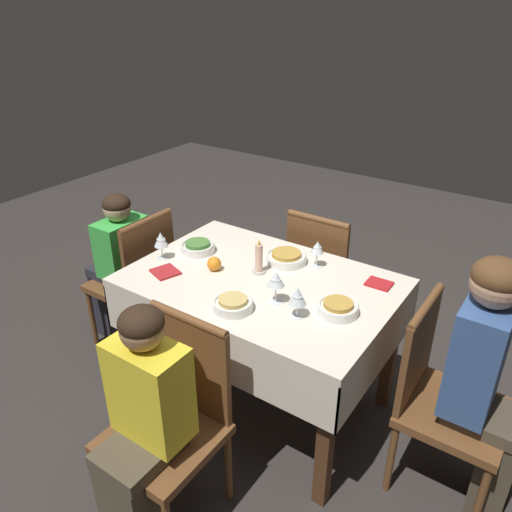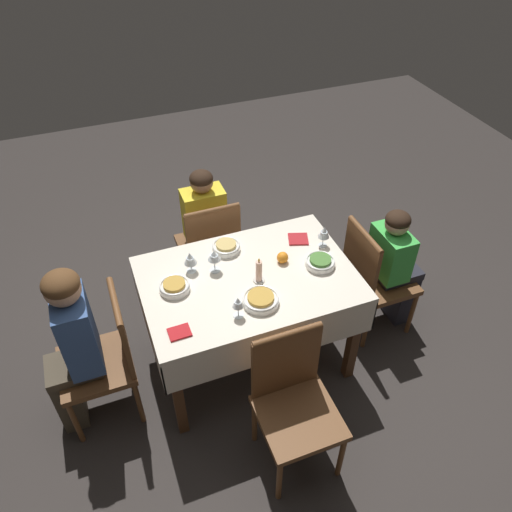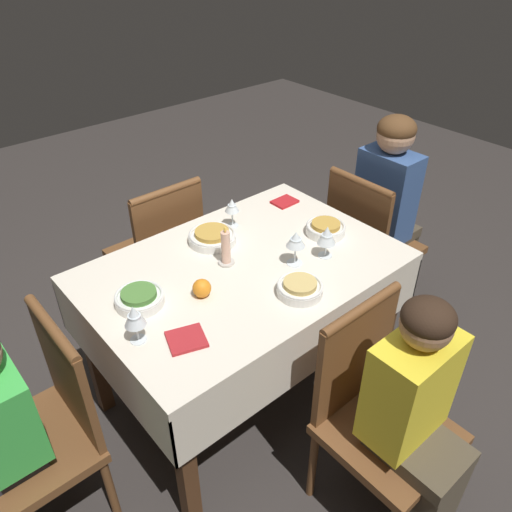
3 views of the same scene
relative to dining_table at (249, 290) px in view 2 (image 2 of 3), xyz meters
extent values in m
plane|color=#332D2B|center=(0.00, 0.00, -0.67)|extent=(8.00, 8.00, 0.00)
cube|color=silver|center=(0.00, 0.00, 0.09)|extent=(1.28, 0.87, 0.04)
cube|color=silver|center=(0.00, 0.43, -0.05)|extent=(1.28, 0.01, 0.24)
cube|color=silver|center=(0.00, -0.43, -0.05)|extent=(1.28, 0.01, 0.24)
cube|color=silver|center=(0.64, 0.00, -0.05)|extent=(0.01, 0.87, 0.24)
cube|color=silver|center=(-0.64, 0.00, -0.05)|extent=(0.01, 0.87, 0.24)
cube|color=#4C2D19|center=(0.57, 0.37, -0.30)|extent=(0.06, 0.06, 0.74)
cube|color=#4C2D19|center=(-0.57, 0.37, -0.30)|extent=(0.06, 0.06, 0.74)
cube|color=#4C2D19|center=(0.57, -0.37, -0.30)|extent=(0.06, 0.06, 0.74)
cube|color=#4C2D19|center=(-0.57, -0.37, -0.30)|extent=(0.06, 0.06, 0.74)
cube|color=brown|center=(-0.98, -0.04, -0.25)|extent=(0.42, 0.42, 0.04)
cube|color=brown|center=(-0.78, -0.04, -0.01)|extent=(0.03, 0.39, 0.45)
cylinder|color=brown|center=(-0.78, -0.04, 0.22)|extent=(0.04, 0.38, 0.04)
cylinder|color=brown|center=(-1.16, 0.15, -0.47)|extent=(0.03, 0.03, 0.40)
cylinder|color=brown|center=(-1.16, -0.22, -0.47)|extent=(0.03, 0.03, 0.40)
cylinder|color=brown|center=(-0.79, 0.15, -0.47)|extent=(0.03, 0.03, 0.40)
cylinder|color=brown|center=(-0.79, -0.22, -0.47)|extent=(0.03, 0.03, 0.40)
cube|color=brown|center=(0.98, -0.01, -0.25)|extent=(0.42, 0.42, 0.04)
cube|color=brown|center=(0.78, -0.01, -0.01)|extent=(0.03, 0.39, 0.45)
cylinder|color=brown|center=(0.78, -0.01, 0.22)|extent=(0.04, 0.38, 0.04)
cylinder|color=brown|center=(1.16, -0.19, -0.47)|extent=(0.03, 0.03, 0.40)
cylinder|color=brown|center=(1.16, 0.18, -0.47)|extent=(0.03, 0.03, 0.40)
cylinder|color=brown|center=(0.79, -0.19, -0.47)|extent=(0.03, 0.03, 0.40)
cylinder|color=brown|center=(0.79, 0.18, -0.47)|extent=(0.03, 0.03, 0.40)
cube|color=brown|center=(-0.04, 0.77, -0.25)|extent=(0.42, 0.42, 0.04)
cube|color=brown|center=(-0.04, 0.58, -0.01)|extent=(0.39, 0.03, 0.45)
cylinder|color=brown|center=(-0.04, 0.58, 0.22)|extent=(0.38, 0.04, 0.04)
cylinder|color=brown|center=(0.14, 0.96, -0.47)|extent=(0.03, 0.03, 0.40)
cylinder|color=brown|center=(-0.23, 0.96, -0.47)|extent=(0.03, 0.03, 0.40)
cylinder|color=brown|center=(0.14, 0.59, -0.47)|extent=(0.03, 0.03, 0.40)
cylinder|color=brown|center=(-0.23, 0.59, -0.47)|extent=(0.03, 0.03, 0.40)
cube|color=brown|center=(0.00, -0.77, -0.25)|extent=(0.42, 0.42, 0.04)
cube|color=brown|center=(0.00, -0.58, -0.01)|extent=(0.39, 0.03, 0.45)
cylinder|color=brown|center=(0.00, -0.58, 0.22)|extent=(0.38, 0.04, 0.04)
cylinder|color=brown|center=(-0.19, -0.96, -0.47)|extent=(0.03, 0.03, 0.40)
cylinder|color=brown|center=(0.19, -0.96, -0.47)|extent=(0.03, 0.03, 0.40)
cylinder|color=brown|center=(-0.19, -0.59, -0.47)|extent=(0.03, 0.03, 0.40)
cylinder|color=brown|center=(0.19, -0.59, -0.47)|extent=(0.03, 0.03, 0.40)
cube|color=#4C4233|center=(-1.18, -0.04, -0.45)|extent=(0.14, 0.22, 0.44)
cube|color=#4C4233|center=(-1.10, -0.04, -0.20)|extent=(0.31, 0.24, 0.06)
cube|color=#38568E|center=(-1.01, -0.04, 0.07)|extent=(0.18, 0.30, 0.48)
sphere|color=tan|center=(-1.01, -0.04, 0.40)|extent=(0.19, 0.19, 0.19)
ellipsoid|color=brown|center=(-1.01, -0.04, 0.44)|extent=(0.19, 0.19, 0.13)
cube|color=#282833|center=(1.18, -0.01, -0.45)|extent=(0.14, 0.22, 0.44)
cube|color=#282833|center=(1.10, -0.01, -0.20)|extent=(0.31, 0.24, 0.06)
cube|color=green|center=(1.01, -0.01, 0.00)|extent=(0.18, 0.30, 0.34)
sphere|color=#D6A884|center=(1.01, -0.01, 0.25)|extent=(0.16, 0.16, 0.16)
ellipsoid|color=black|center=(1.01, -0.01, 0.27)|extent=(0.16, 0.16, 0.11)
cube|color=#4C4233|center=(-0.04, 0.98, -0.45)|extent=(0.23, 0.14, 0.44)
cube|color=#4C4233|center=(-0.04, 0.89, -0.20)|extent=(0.24, 0.31, 0.06)
cube|color=yellow|center=(-0.04, 0.81, 0.03)|extent=(0.30, 0.18, 0.40)
sphere|color=#9E7051|center=(-0.04, 0.81, 0.31)|extent=(0.16, 0.16, 0.16)
ellipsoid|color=black|center=(-0.04, 0.81, 0.34)|extent=(0.16, 0.16, 0.11)
cylinder|color=white|center=(-0.44, 0.05, 0.12)|extent=(0.18, 0.18, 0.04)
torus|color=white|center=(-0.44, 0.05, 0.15)|extent=(0.18, 0.18, 0.01)
cylinder|color=gold|center=(-0.44, 0.05, 0.15)|extent=(0.13, 0.13, 0.02)
cylinder|color=white|center=(-0.30, 0.18, 0.11)|extent=(0.06, 0.06, 0.00)
cylinder|color=white|center=(-0.30, 0.18, 0.14)|extent=(0.01, 0.01, 0.06)
cone|color=white|center=(-0.30, 0.18, 0.21)|extent=(0.08, 0.08, 0.08)
cylinder|color=white|center=(-0.30, 0.18, 0.20)|extent=(0.05, 0.05, 0.04)
cylinder|color=white|center=(0.45, -0.06, 0.12)|extent=(0.18, 0.18, 0.04)
torus|color=white|center=(0.45, -0.06, 0.15)|extent=(0.18, 0.18, 0.01)
cylinder|color=#4C7F38|center=(0.45, -0.06, 0.15)|extent=(0.13, 0.13, 0.02)
cylinder|color=white|center=(0.55, 0.11, 0.11)|extent=(0.06, 0.06, 0.00)
cylinder|color=white|center=(0.55, 0.11, 0.14)|extent=(0.01, 0.01, 0.07)
cone|color=white|center=(0.55, 0.11, 0.22)|extent=(0.07, 0.07, 0.08)
cylinder|color=white|center=(0.55, 0.11, 0.20)|extent=(0.04, 0.04, 0.03)
cylinder|color=white|center=(-0.04, 0.29, 0.12)|extent=(0.18, 0.18, 0.04)
torus|color=white|center=(-0.04, 0.29, 0.15)|extent=(0.18, 0.18, 0.01)
cylinder|color=tan|center=(-0.04, 0.29, 0.15)|extent=(0.13, 0.13, 0.02)
cylinder|color=white|center=(-0.17, 0.13, 0.11)|extent=(0.07, 0.07, 0.00)
cylinder|color=white|center=(-0.17, 0.13, 0.15)|extent=(0.01, 0.01, 0.08)
cone|color=white|center=(-0.17, 0.13, 0.23)|extent=(0.08, 0.08, 0.07)
cylinder|color=white|center=(-0.17, 0.13, 0.21)|extent=(0.05, 0.05, 0.03)
cylinder|color=white|center=(-0.01, -0.22, 0.12)|extent=(0.21, 0.21, 0.04)
torus|color=white|center=(-0.01, -0.22, 0.15)|extent=(0.21, 0.21, 0.01)
cylinder|color=gold|center=(-0.01, -0.22, 0.15)|extent=(0.15, 0.15, 0.02)
cylinder|color=white|center=(-0.16, -0.27, 0.11)|extent=(0.06, 0.06, 0.00)
cylinder|color=white|center=(-0.16, -0.27, 0.15)|extent=(0.01, 0.01, 0.07)
cone|color=white|center=(-0.16, -0.27, 0.22)|extent=(0.07, 0.07, 0.06)
cylinder|color=white|center=(-0.16, -0.27, 0.20)|extent=(0.04, 0.04, 0.03)
cylinder|color=beige|center=(0.05, -0.05, 0.11)|extent=(0.07, 0.07, 0.01)
cylinder|color=beige|center=(0.05, -0.05, 0.19)|extent=(0.04, 0.04, 0.14)
ellipsoid|color=#F9C64C|center=(0.05, -0.05, 0.27)|extent=(0.01, 0.01, 0.03)
sphere|color=orange|center=(0.25, 0.05, 0.14)|extent=(0.07, 0.07, 0.07)
cube|color=#AD2328|center=(0.43, 0.22, 0.11)|extent=(0.16, 0.15, 0.01)
cube|color=red|center=(-0.49, -0.28, 0.11)|extent=(0.12, 0.10, 0.01)
camera|label=1|loc=(-1.17, 1.75, 1.33)|focal=35.00mm
camera|label=2|loc=(-0.73, -2.05, 2.17)|focal=35.00mm
camera|label=3|loc=(1.05, 1.31, 1.31)|focal=35.00mm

